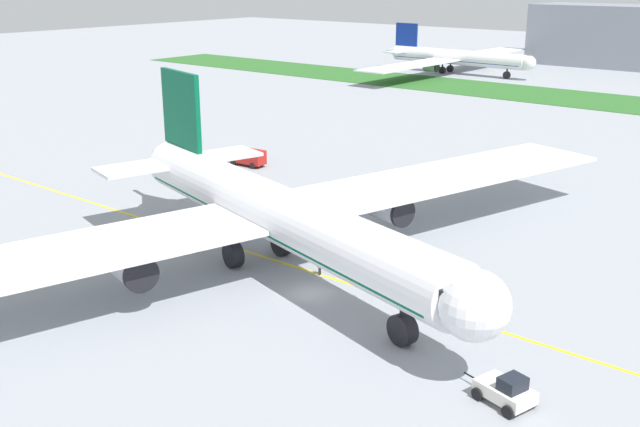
{
  "coord_description": "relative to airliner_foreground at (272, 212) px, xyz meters",
  "views": [
    {
      "loc": [
        40.45,
        -47.88,
        27.85
      ],
      "look_at": [
        -6.76,
        9.78,
        3.75
      ],
      "focal_mm": 42.3,
      "sensor_mm": 36.0,
      "label": 1
    }
  ],
  "objects": [
    {
      "name": "apron_taxi_line",
      "position": [
        6.34,
        1.88,
        -5.86
      ],
      "size": [
        280.0,
        0.36,
        0.01
      ],
      "primitive_type": "cube",
      "color": "yellow",
      "rests_on": "ground"
    },
    {
      "name": "service_truck_fuel_bowser",
      "position": [
        -30.86,
        27.82,
        -4.45
      ],
      "size": [
        5.75,
        2.81,
        2.5
      ],
      "color": "#B21E19",
      "rests_on": "ground"
    },
    {
      "name": "ground_crew_marshaller_front",
      "position": [
        -9.29,
        -1.59,
        -4.79
      ],
      "size": [
        0.44,
        0.57,
        1.77
      ],
      "color": "black",
      "rests_on": "ground"
    },
    {
      "name": "ground_crew_wingwalker_starboard",
      "position": [
        -7.95,
        -11.41,
        -4.83
      ],
      "size": [
        0.6,
        0.25,
        1.71
      ],
      "color": "black",
      "rests_on": "ground"
    },
    {
      "name": "airliner_foreground",
      "position": [
        0.0,
        0.0,
        0.0
      ],
      "size": [
        55.53,
        90.35,
        17.27
      ],
      "color": "white",
      "rests_on": "ground"
    },
    {
      "name": "ground_plane",
      "position": [
        6.34,
        -2.09,
        -5.86
      ],
      "size": [
        600.0,
        600.0,
        0.0
      ],
      "primitive_type": "plane",
      "color": "#9399A0",
      "rests_on": "ground"
    },
    {
      "name": "pushback_tug",
      "position": [
        28.36,
        -7.74,
        -4.84
      ],
      "size": [
        5.76,
        3.48,
        2.24
      ],
      "color": "white",
      "rests_on": "ground"
    },
    {
      "name": "parked_airliner_far_left",
      "position": [
        -60.22,
        140.41,
        -1.38
      ],
      "size": [
        48.11,
        77.9,
        13.21
      ],
      "color": "white",
      "rests_on": "ground"
    },
    {
      "name": "ground_crew_wingwalker_port",
      "position": [
        4.37,
        1.79,
        -4.89
      ],
      "size": [
        0.26,
        0.57,
        1.61
      ],
      "color": "black",
      "rests_on": "ground"
    }
  ]
}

